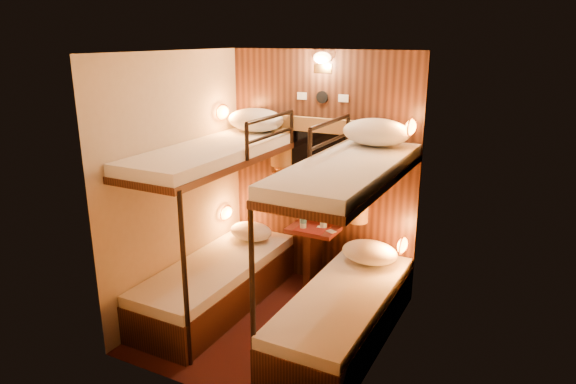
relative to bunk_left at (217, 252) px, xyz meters
The scene contains 22 objects.
floor 0.86m from the bunk_left, ahead, with size 2.10×2.10×0.00m, color #3C1A10.
ceiling 1.95m from the bunk_left, ahead, with size 2.10×2.10×0.00m, color silver.
wall_back 1.34m from the bunk_left, 56.56° to the left, with size 2.40×2.40×0.00m, color #C6B293.
wall_front 1.44m from the bunk_left, 59.93° to the right, with size 2.40×2.40×0.00m, color #C6B293.
wall_left 0.74m from the bunk_left, 168.93° to the right, with size 2.40×2.40×0.00m, color #C6B293.
wall_right 1.77m from the bunk_left, ahead, with size 2.40×2.40×0.00m, color #C6B293.
back_panel 1.33m from the bunk_left, 56.16° to the left, with size 2.00×0.03×2.40m, color black.
bunk_left is the anchor object (origin of this frame).
bunk_right 1.30m from the bunk_left, ahead, with size 0.72×1.90×1.82m.
window 1.30m from the bunk_left, 55.30° to the left, with size 1.00×0.12×0.79m.
curtains 1.32m from the bunk_left, 54.32° to the left, with size 1.10×0.22×1.00m.
back_fixtures 2.03m from the bunk_left, 55.16° to the left, with size 0.54×0.09×0.48m.
reading_lamps 1.13m from the bunk_left, 44.25° to the left, with size 2.00×0.20×1.25m.
table 1.02m from the bunk_left, 50.33° to the left, with size 0.50×0.34×0.66m.
bottle_left 0.94m from the bunk_left, 52.62° to the left, with size 0.07×0.07×0.24m.
bottle_right 1.13m from the bunk_left, 48.60° to the left, with size 0.08×0.08×0.26m.
sachet_a 1.15m from the bunk_left, 41.82° to the left, with size 0.09×0.07×0.01m, color silver.
sachet_b 1.10m from the bunk_left, 49.28° to the left, with size 0.08×0.06×0.01m, color silver.
pillow_lower_left 0.63m from the bunk_left, 90.20° to the left, with size 0.47×0.33×0.18m, color silver.
pillow_lower_right 1.45m from the bunk_left, 26.46° to the left, with size 0.54×0.38×0.21m, color silver.
pillow_upper_left 1.38m from the bunk_left, 90.16° to the left, with size 0.60×0.43×0.23m, color silver.
pillow_upper_right 1.86m from the bunk_left, 27.01° to the left, with size 0.61×0.43×0.24m, color silver.
Camera 1 is at (2.02, -3.60, 2.52)m, focal length 32.00 mm.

